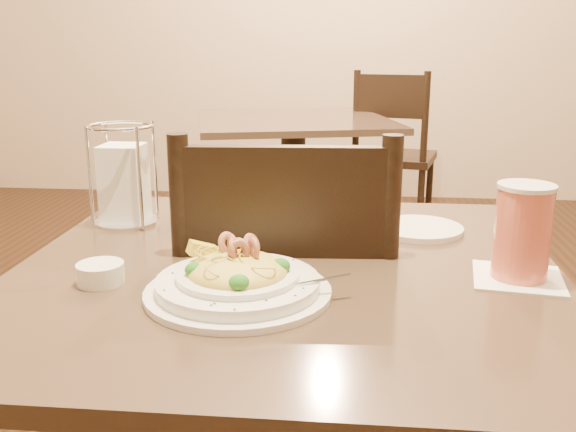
# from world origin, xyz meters

# --- Properties ---
(main_table) EXTENTS (0.90, 0.90, 0.72)m
(main_table) POSITION_xyz_m (0.00, 0.00, 0.49)
(main_table) COLOR black
(main_table) RESTS_ON ground
(background_table) EXTENTS (1.09, 1.09, 0.72)m
(background_table) POSITION_xyz_m (-0.17, 2.07, 0.49)
(background_table) COLOR black
(background_table) RESTS_ON ground
(dining_chair_near) EXTENTS (0.45, 0.45, 0.93)m
(dining_chair_near) POSITION_xyz_m (-0.02, 0.18, 0.50)
(dining_chair_near) COLOR black
(dining_chair_near) RESTS_ON ground
(dining_chair_far) EXTENTS (0.51, 0.51, 0.93)m
(dining_chair_far) POSITION_xyz_m (0.33, 2.49, 0.50)
(dining_chair_far) COLOR black
(dining_chair_far) RESTS_ON ground
(pasta_bowl) EXTENTS (0.30, 0.28, 0.09)m
(pasta_bowl) POSITION_xyz_m (-0.06, -0.14, 0.74)
(pasta_bowl) COLOR white
(pasta_bowl) RESTS_ON main_table
(drink_glass) EXTENTS (0.15, 0.15, 0.15)m
(drink_glass) POSITION_xyz_m (0.37, -0.03, 0.79)
(drink_glass) COLOR white
(drink_glass) RESTS_ON main_table
(bread_basket) EXTENTS (0.27, 0.26, 0.06)m
(bread_basket) POSITION_xyz_m (-0.13, 0.24, 0.74)
(bread_basket) COLOR black
(bread_basket) RESTS_ON main_table
(napkin_caddy) EXTENTS (0.13, 0.13, 0.21)m
(napkin_caddy) POSITION_xyz_m (-0.35, 0.22, 0.81)
(napkin_caddy) COLOR silver
(napkin_caddy) RESTS_ON main_table
(side_plate) EXTENTS (0.18, 0.18, 0.01)m
(side_plate) POSITION_xyz_m (0.24, 0.22, 0.72)
(side_plate) COLOR white
(side_plate) RESTS_ON main_table
(butter_ramekin) EXTENTS (0.09, 0.09, 0.03)m
(butter_ramekin) POSITION_xyz_m (-0.28, -0.11, 0.73)
(butter_ramekin) COLOR white
(butter_ramekin) RESTS_ON main_table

